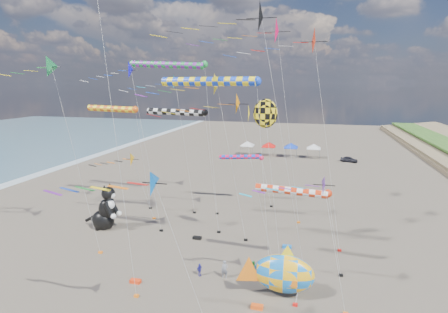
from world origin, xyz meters
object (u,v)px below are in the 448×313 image
cat_inflatable (104,206)px  child_green (254,268)px  fish_inflatable (283,273)px  person_adult (225,269)px  parked_car (349,159)px  child_blue (200,270)px

cat_inflatable → child_green: (18.23, -5.51, -2.10)m
fish_inflatable → person_adult: bearing=164.0°
fish_inflatable → parked_car: (9.45, 51.96, -1.37)m
person_adult → parked_car: bearing=66.8°
child_green → cat_inflatable: bearing=154.0°
fish_inflatable → parked_car: size_ratio=1.81×
cat_inflatable → child_green: cat_inflatable is taller
child_blue → parked_car: 53.40m
cat_inflatable → child_blue: 15.51m
fish_inflatable → child_green: (-2.74, 2.66, -1.36)m
child_green → parked_car: child_green is taller
parked_car → person_adult: bearing=179.7°
cat_inflatable → child_blue: bearing=-20.7°
fish_inflatable → child_green: bearing=135.8°
fish_inflatable → child_green: size_ratio=5.16×
child_green → child_blue: child_green is taller
person_adult → parked_car: size_ratio=0.45×
fish_inflatable → child_blue: 7.50m
child_green → parked_car: bearing=66.9°
child_blue → parked_car: bearing=9.1°
child_blue → person_adult: bearing=-57.2°
cat_inflatable → fish_inflatable: size_ratio=0.85×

